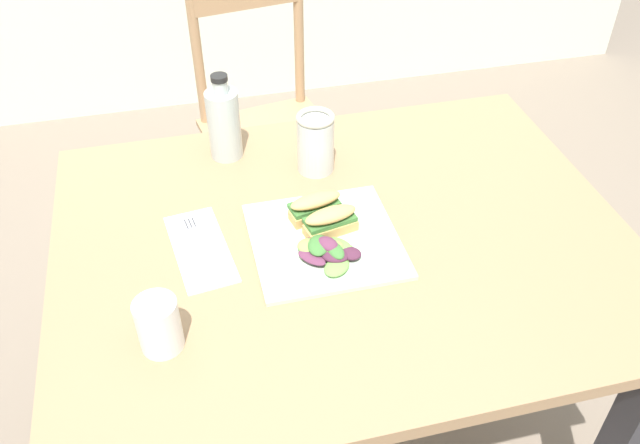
{
  "coord_description": "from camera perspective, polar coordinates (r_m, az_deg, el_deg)",
  "views": [
    {
      "loc": [
        -0.26,
        -1.01,
        1.62
      ],
      "look_at": [
        -0.02,
        -0.02,
        0.76
      ],
      "focal_mm": 37.23,
      "sensor_mm": 36.0,
      "label": 1
    }
  ],
  "objects": [
    {
      "name": "sandwich_half_front",
      "position": [
        1.31,
        0.82,
        0.11
      ],
      "size": [
        0.11,
        0.07,
        0.06
      ],
      "color": "tan",
      "rests_on": "plate_lunch"
    },
    {
      "name": "chair_wooden_far",
      "position": [
        2.19,
        -4.5,
        7.83
      ],
      "size": [
        0.46,
        0.46,
        0.87
      ],
      "color": "tan",
      "rests_on": "ground"
    },
    {
      "name": "mason_jar_iced_tea",
      "position": [
        1.48,
        -0.38,
        6.63
      ],
      "size": [
        0.08,
        0.08,
        0.14
      ],
      "color": "gold",
      "rests_on": "dining_table"
    },
    {
      "name": "sandwich_half_back",
      "position": [
        1.34,
        -0.4,
        1.39
      ],
      "size": [
        0.11,
        0.07,
        0.06
      ],
      "color": "tan",
      "rests_on": "plate_lunch"
    },
    {
      "name": "plate_lunch",
      "position": [
        1.31,
        0.41,
        -1.6
      ],
      "size": [
        0.29,
        0.29,
        0.01
      ],
      "primitive_type": "cube",
      "color": "beige",
      "rests_on": "dining_table"
    },
    {
      "name": "dining_table",
      "position": [
        1.42,
        1.98,
        -5.09
      ],
      "size": [
        1.15,
        0.9,
        0.74
      ],
      "color": "#997551",
      "rests_on": "ground"
    },
    {
      "name": "bottle_cold_brew",
      "position": [
        1.53,
        -8.22,
        8.1
      ],
      "size": [
        0.07,
        0.07,
        0.2
      ],
      "color": "black",
      "rests_on": "dining_table"
    },
    {
      "name": "napkin_folded",
      "position": [
        1.32,
        -10.23,
        -2.26
      ],
      "size": [
        0.13,
        0.24,
        0.0
      ],
      "primitive_type": "cube",
      "rotation": [
        0.0,
        0.0,
        0.13
      ],
      "color": "silver",
      "rests_on": "dining_table"
    },
    {
      "name": "ground_plane",
      "position": [
        1.93,
        0.31,
        -16.98
      ],
      "size": [
        8.12,
        8.12,
        0.0
      ],
      "primitive_type": "plane",
      "color": "#7A6B5B"
    },
    {
      "name": "fork_on_napkin",
      "position": [
        1.33,
        -10.45,
        -1.68
      ],
      "size": [
        0.05,
        0.19,
        0.0
      ],
      "color": "silver",
      "rests_on": "napkin_folded"
    },
    {
      "name": "salad_mixed_greens",
      "position": [
        1.26,
        0.71,
        -2.46
      ],
      "size": [
        0.13,
        0.12,
        0.03
      ],
      "color": "#6B9E47",
      "rests_on": "plate_lunch"
    },
    {
      "name": "cup_extra_side",
      "position": [
        1.13,
        -13.69,
        -8.59
      ],
      "size": [
        0.07,
        0.07,
        0.1
      ],
      "primitive_type": "cylinder",
      "color": "white",
      "rests_on": "dining_table"
    }
  ]
}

